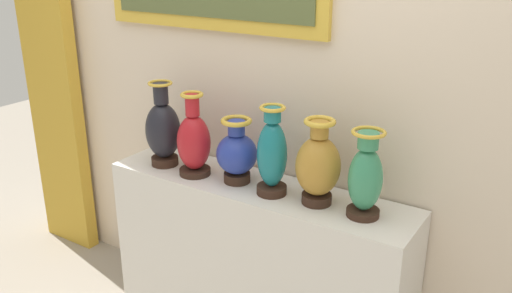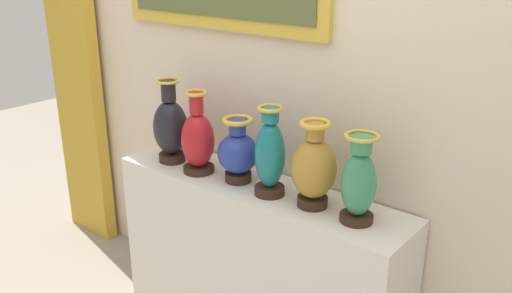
# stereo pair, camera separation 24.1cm
# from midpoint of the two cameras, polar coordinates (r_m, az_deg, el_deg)

# --- Properties ---
(display_shelf) EXTENTS (1.50, 0.36, 0.81)m
(display_shelf) POSITION_cam_midpoint_polar(r_m,az_deg,el_deg) (2.68, 2.63, -12.09)
(display_shelf) COLOR silver
(display_shelf) RESTS_ON ground_plane
(back_wall) EXTENTS (3.63, 0.14, 2.69)m
(back_wall) POSITION_cam_midpoint_polar(r_m,az_deg,el_deg) (2.51, 6.07, 9.00)
(back_wall) COLOR beige
(back_wall) RESTS_ON ground_plane
(curtain_gold) EXTENTS (0.40, 0.08, 2.00)m
(curtain_gold) POSITION_cam_midpoint_polar(r_m,az_deg,el_deg) (3.57, -16.37, 5.88)
(curtain_gold) COLOR gold
(curtain_gold) RESTS_ON ground_plane
(vase_onyx) EXTENTS (0.17, 0.17, 0.42)m
(vase_onyx) POSITION_cam_midpoint_polar(r_m,az_deg,el_deg) (2.71, -6.48, 2.01)
(vase_onyx) COLOR #382319
(vase_onyx) RESTS_ON display_shelf
(vase_crimson) EXTENTS (0.16, 0.16, 0.40)m
(vase_crimson) POSITION_cam_midpoint_polar(r_m,az_deg,el_deg) (2.57, -3.48, 0.69)
(vase_crimson) COLOR #382319
(vase_crimson) RESTS_ON display_shelf
(vase_cobalt) EXTENTS (0.19, 0.19, 0.31)m
(vase_cobalt) POSITION_cam_midpoint_polar(r_m,az_deg,el_deg) (2.47, 0.87, -0.65)
(vase_cobalt) COLOR #382319
(vase_cobalt) RESTS_ON display_shelf
(vase_teal) EXTENTS (0.13, 0.13, 0.40)m
(vase_teal) POSITION_cam_midpoint_polar(r_m,az_deg,el_deg) (2.33, 4.43, -0.97)
(vase_teal) COLOR #382319
(vase_teal) RESTS_ON display_shelf
(vase_ochre) EXTENTS (0.19, 0.19, 0.37)m
(vase_ochre) POSITION_cam_midpoint_polar(r_m,az_deg,el_deg) (2.25, 9.14, -2.29)
(vase_ochre) COLOR #382319
(vase_ochre) RESTS_ON display_shelf
(vase_jade) EXTENTS (0.14, 0.14, 0.37)m
(vase_jade) POSITION_cam_midpoint_polar(r_m,az_deg,el_deg) (2.16, 13.92, -3.72)
(vase_jade) COLOR #382319
(vase_jade) RESTS_ON display_shelf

